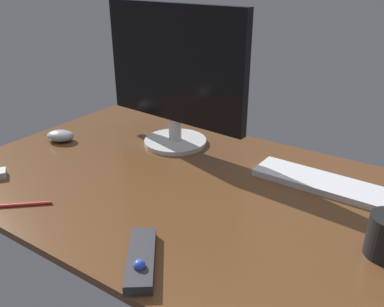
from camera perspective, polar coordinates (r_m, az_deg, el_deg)
name	(u,v)px	position (r cm, az deg, el deg)	size (l,w,h in cm)	color
desk	(192,188)	(114.04, 0.04, -4.97)	(140.00, 84.00, 2.00)	brown
monitor	(174,74)	(132.94, -2.56, 11.15)	(54.57, 21.62, 46.30)	silver
keyboard	(321,183)	(118.67, 17.83, -3.95)	(37.51, 11.51, 1.87)	silver
computer_mouse	(60,136)	(149.25, -18.14, 2.40)	(9.74, 6.75, 3.92)	#999EA5
media_remote	(141,259)	(85.96, -7.23, -14.60)	(15.61, 18.41, 3.92)	#2D2D33
pen	(22,204)	(112.77, -22.90, -6.67)	(0.84, 0.84, 14.55)	red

